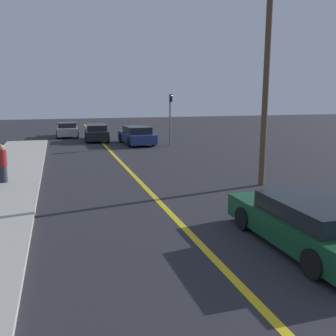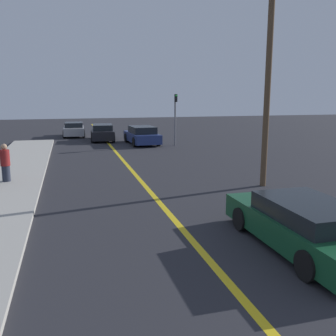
{
  "view_description": "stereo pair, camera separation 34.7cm",
  "coord_description": "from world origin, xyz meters",
  "px_view_note": "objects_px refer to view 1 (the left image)",
  "views": [
    {
      "loc": [
        -3.28,
        -0.46,
        3.69
      ],
      "look_at": [
        0.47,
        12.25,
        1.09
      ],
      "focal_mm": 40.0,
      "sensor_mm": 36.0,
      "label": 1
    },
    {
      "loc": [
        -2.94,
        -0.55,
        3.69
      ],
      "look_at": [
        0.47,
        12.25,
        1.09
      ],
      "focal_mm": 40.0,
      "sensor_mm": 36.0,
      "label": 2
    }
  ],
  "objects_px": {
    "car_near_right_lane": "(307,223)",
    "utility_pole": "(265,96)",
    "car_far_distant": "(97,133)",
    "pedestrian_mid_group": "(2,164)",
    "car_ahead_center": "(137,135)",
    "traffic_light": "(170,114)",
    "car_parked_left_lot": "(67,130)"
  },
  "relations": [
    {
      "from": "traffic_light",
      "to": "utility_pole",
      "type": "relative_size",
      "value": 0.51
    },
    {
      "from": "car_far_distant",
      "to": "utility_pole",
      "type": "relative_size",
      "value": 0.61
    },
    {
      "from": "car_parked_left_lot",
      "to": "traffic_light",
      "type": "bearing_deg",
      "value": -48.09
    },
    {
      "from": "car_near_right_lane",
      "to": "utility_pole",
      "type": "distance_m",
      "value": 7.1
    },
    {
      "from": "car_near_right_lane",
      "to": "car_far_distant",
      "type": "xyz_separation_m",
      "value": [
        -2.71,
        23.37,
        0.04
      ]
    },
    {
      "from": "traffic_light",
      "to": "utility_pole",
      "type": "bearing_deg",
      "value": -89.59
    },
    {
      "from": "car_ahead_center",
      "to": "car_far_distant",
      "type": "relative_size",
      "value": 1.03
    },
    {
      "from": "car_ahead_center",
      "to": "car_parked_left_lot",
      "type": "xyz_separation_m",
      "value": [
        -4.87,
        6.74,
        -0.04
      ]
    },
    {
      "from": "car_ahead_center",
      "to": "car_far_distant",
      "type": "xyz_separation_m",
      "value": [
        -2.68,
        3.09,
        -0.01
      ]
    },
    {
      "from": "car_far_distant",
      "to": "utility_pole",
      "type": "bearing_deg",
      "value": -70.73
    },
    {
      "from": "car_ahead_center",
      "to": "car_parked_left_lot",
      "type": "height_order",
      "value": "car_ahead_center"
    },
    {
      "from": "traffic_light",
      "to": "car_parked_left_lot",
      "type": "bearing_deg",
      "value": 130.61
    },
    {
      "from": "car_far_distant",
      "to": "utility_pole",
      "type": "xyz_separation_m",
      "value": [
        4.96,
        -17.36,
        2.99
      ]
    },
    {
      "from": "car_near_right_lane",
      "to": "traffic_light",
      "type": "height_order",
      "value": "traffic_light"
    },
    {
      "from": "car_parked_left_lot",
      "to": "car_far_distant",
      "type": "bearing_deg",
      "value": -57.63
    },
    {
      "from": "car_far_distant",
      "to": "traffic_light",
      "type": "bearing_deg",
      "value": -40.02
    },
    {
      "from": "car_near_right_lane",
      "to": "car_parked_left_lot",
      "type": "relative_size",
      "value": 1.22
    },
    {
      "from": "car_near_right_lane",
      "to": "traffic_light",
      "type": "bearing_deg",
      "value": 82.99
    },
    {
      "from": "car_near_right_lane",
      "to": "traffic_light",
      "type": "relative_size",
      "value": 1.29
    },
    {
      "from": "pedestrian_mid_group",
      "to": "utility_pole",
      "type": "distance_m",
      "value": 10.99
    },
    {
      "from": "car_ahead_center",
      "to": "utility_pole",
      "type": "relative_size",
      "value": 0.63
    },
    {
      "from": "car_near_right_lane",
      "to": "car_ahead_center",
      "type": "height_order",
      "value": "car_ahead_center"
    },
    {
      "from": "car_ahead_center",
      "to": "utility_pole",
      "type": "height_order",
      "value": "utility_pole"
    },
    {
      "from": "car_near_right_lane",
      "to": "car_ahead_center",
      "type": "distance_m",
      "value": 20.28
    },
    {
      "from": "car_far_distant",
      "to": "utility_pole",
      "type": "distance_m",
      "value": 18.3
    },
    {
      "from": "car_ahead_center",
      "to": "pedestrian_mid_group",
      "type": "bearing_deg",
      "value": -128.28
    },
    {
      "from": "car_near_right_lane",
      "to": "utility_pole",
      "type": "height_order",
      "value": "utility_pole"
    },
    {
      "from": "car_far_distant",
      "to": "pedestrian_mid_group",
      "type": "height_order",
      "value": "pedestrian_mid_group"
    },
    {
      "from": "car_parked_left_lot",
      "to": "utility_pole",
      "type": "distance_m",
      "value": 22.39
    },
    {
      "from": "car_ahead_center",
      "to": "car_near_right_lane",
      "type": "bearing_deg",
      "value": -93.1
    },
    {
      "from": "pedestrian_mid_group",
      "to": "utility_pole",
      "type": "height_order",
      "value": "utility_pole"
    },
    {
      "from": "car_near_right_lane",
      "to": "car_parked_left_lot",
      "type": "xyz_separation_m",
      "value": [
        -4.9,
        27.02,
        0.02
      ]
    }
  ]
}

